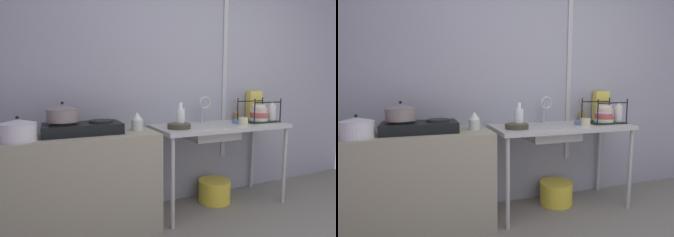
% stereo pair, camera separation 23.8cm
% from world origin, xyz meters
% --- Properties ---
extents(wall_back, '(4.65, 0.10, 2.73)m').
position_xyz_m(wall_back, '(0.00, 1.92, 1.37)').
color(wall_back, '#9294A1').
rests_on(wall_back, ground).
extents(wall_metal_strip, '(0.05, 0.01, 2.19)m').
position_xyz_m(wall_metal_strip, '(0.32, 1.86, 1.50)').
color(wall_metal_strip, '#ACADAB').
extents(counter_concrete, '(1.21, 0.56, 0.83)m').
position_xyz_m(counter_concrete, '(-1.25, 1.59, 0.41)').
color(counter_concrete, gray).
rests_on(counter_concrete, ground).
extents(counter_sink, '(1.35, 0.56, 0.83)m').
position_xyz_m(counter_sink, '(0.09, 1.59, 0.76)').
color(counter_sink, '#ACADAB').
rests_on(counter_sink, ground).
extents(stove, '(0.59, 0.33, 0.10)m').
position_xyz_m(stove, '(-1.22, 1.59, 0.87)').
color(stove, black).
rests_on(stove, counter_concrete).
extents(pot_on_left_burner, '(0.24, 0.24, 0.16)m').
position_xyz_m(pot_on_left_burner, '(-1.36, 1.59, 1.00)').
color(pot_on_left_burner, slate).
rests_on(pot_on_left_burner, stove).
extents(pot_beside_stove, '(0.24, 0.24, 0.18)m').
position_xyz_m(pot_beside_stove, '(-1.65, 1.47, 0.90)').
color(pot_beside_stove, silver).
rests_on(pot_beside_stove, counter_concrete).
extents(percolator, '(0.10, 0.10, 0.16)m').
position_xyz_m(percolator, '(-0.77, 1.59, 0.91)').
color(percolator, beige).
rests_on(percolator, counter_concrete).
extents(sink_basin, '(0.48, 0.34, 0.13)m').
position_xyz_m(sink_basin, '(-0.03, 1.57, 0.76)').
color(sink_basin, '#ACADAB').
rests_on(sink_basin, counter_sink).
extents(faucet, '(0.13, 0.07, 0.27)m').
position_xyz_m(faucet, '(-0.01, 1.73, 1.02)').
color(faucet, '#ACADAB').
rests_on(faucet, counter_sink).
extents(frying_pan, '(0.21, 0.21, 0.04)m').
position_xyz_m(frying_pan, '(-0.40, 1.52, 0.85)').
color(frying_pan, '#3B3627').
rests_on(frying_pan, counter_sink).
extents(dish_rack, '(0.37, 0.28, 0.25)m').
position_xyz_m(dish_rack, '(0.59, 1.60, 0.90)').
color(dish_rack, black).
rests_on(dish_rack, counter_sink).
extents(cup_by_rack, '(0.09, 0.09, 0.07)m').
position_xyz_m(cup_by_rack, '(0.29, 1.49, 0.86)').
color(cup_by_rack, beige).
rests_on(cup_by_rack, counter_sink).
extents(small_bowl_on_drainboard, '(0.11, 0.11, 0.04)m').
position_xyz_m(small_bowl_on_drainboard, '(0.28, 1.56, 0.85)').
color(small_bowl_on_drainboard, '#4A6FA2').
rests_on(small_bowl_on_drainboard, counter_sink).
extents(bottle_by_sink, '(0.08, 0.08, 0.23)m').
position_xyz_m(bottle_by_sink, '(-0.35, 1.59, 0.92)').
color(bottle_by_sink, white).
rests_on(bottle_by_sink, counter_sink).
extents(bottle_by_rack, '(0.08, 0.08, 0.21)m').
position_xyz_m(bottle_by_rack, '(0.74, 1.56, 0.92)').
color(bottle_by_rack, white).
rests_on(bottle_by_rack, counter_sink).
extents(cereal_box, '(0.17, 0.08, 0.32)m').
position_xyz_m(cereal_box, '(0.71, 1.81, 0.99)').
color(cereal_box, '#DFCA4F').
rests_on(cereal_box, counter_sink).
extents(utensil_jar, '(0.08, 0.06, 0.23)m').
position_xyz_m(utensil_jar, '(0.48, 1.82, 0.88)').
color(utensil_jar, olive).
rests_on(utensil_jar, counter_sink).
extents(bucket_on_floor, '(0.33, 0.33, 0.23)m').
position_xyz_m(bucket_on_floor, '(0.09, 1.67, 0.11)').
color(bucket_on_floor, gold).
rests_on(bucket_on_floor, ground).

